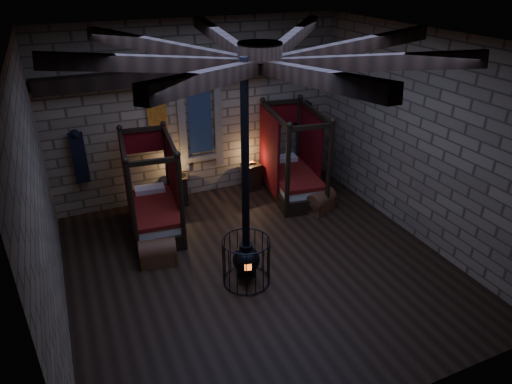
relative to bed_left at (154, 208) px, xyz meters
name	(u,v)px	position (x,y,z in m)	size (l,w,h in m)	color
room	(257,70)	(1.52, -2.09, 3.24)	(7.02, 7.02, 4.29)	black
bed_left	(154,208)	(0.00, 0.00, 0.00)	(1.22, 2.06, 2.05)	black
bed_right	(292,175)	(3.50, 0.26, 0.03)	(1.38, 2.22, 2.18)	black
trunk_left	(158,253)	(-0.24, -1.30, -0.28)	(0.76, 0.56, 0.51)	brown
trunk_right	(320,202)	(3.74, -0.76, -0.28)	(0.81, 0.68, 0.51)	brown
nightstand_left	(178,189)	(0.78, 0.91, -0.13)	(0.53, 0.52, 0.90)	black
nightstand_right	(251,176)	(2.70, 0.94, -0.16)	(0.49, 0.47, 0.75)	black
stove	(246,255)	(1.11, -2.53, 0.07)	(0.87, 0.87, 4.05)	black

